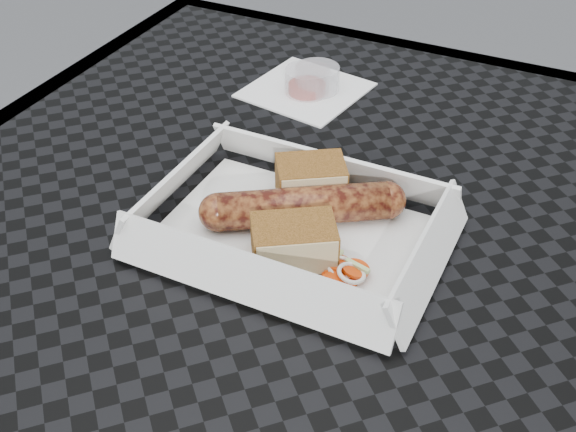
# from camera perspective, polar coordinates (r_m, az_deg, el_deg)

# --- Properties ---
(patio_table) EXTENTS (0.80, 0.80, 0.74)m
(patio_table) POSITION_cam_1_polar(r_m,az_deg,el_deg) (0.68, 2.59, -5.82)
(patio_table) COLOR black
(patio_table) RESTS_ON ground
(food_tray) EXTENTS (0.22, 0.15, 0.00)m
(food_tray) POSITION_cam_1_polar(r_m,az_deg,el_deg) (0.62, 0.41, -1.54)
(food_tray) COLOR white
(food_tray) RESTS_ON patio_table
(bratwurst) EXTENTS (0.16, 0.11, 0.03)m
(bratwurst) POSITION_cam_1_polar(r_m,az_deg,el_deg) (0.62, 1.22, 0.78)
(bratwurst) COLOR brown
(bratwurst) RESTS_ON food_tray
(bread_near) EXTENTS (0.07, 0.07, 0.04)m
(bread_near) POSITION_cam_1_polar(r_m,az_deg,el_deg) (0.64, 1.81, 2.78)
(bread_near) COLOR brown
(bread_near) RESTS_ON food_tray
(bread_far) EXTENTS (0.08, 0.07, 0.03)m
(bread_far) POSITION_cam_1_polar(r_m,az_deg,el_deg) (0.58, 0.47, -2.06)
(bread_far) COLOR brown
(bread_far) RESTS_ON food_tray
(veg_garnish) EXTENTS (0.03, 0.03, 0.00)m
(veg_garnish) POSITION_cam_1_polar(r_m,az_deg,el_deg) (0.57, 4.44, -4.82)
(veg_garnish) COLOR red
(veg_garnish) RESTS_ON food_tray
(napkin) EXTENTS (0.14, 0.14, 0.00)m
(napkin) POSITION_cam_1_polar(r_m,az_deg,el_deg) (0.83, 1.39, 9.92)
(napkin) COLOR white
(napkin) RESTS_ON patio_table
(condiment_cup_sauce) EXTENTS (0.05, 0.05, 0.03)m
(condiment_cup_sauce) POSITION_cam_1_polar(r_m,az_deg,el_deg) (0.82, 1.53, 10.56)
(condiment_cup_sauce) COLOR #98190B
(condiment_cup_sauce) RESTS_ON patio_table
(condiment_cup_empty) EXTENTS (0.05, 0.05, 0.03)m
(condiment_cup_empty) POSITION_cam_1_polar(r_m,az_deg,el_deg) (0.83, 2.32, 10.75)
(condiment_cup_empty) COLOR silver
(condiment_cup_empty) RESTS_ON patio_table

